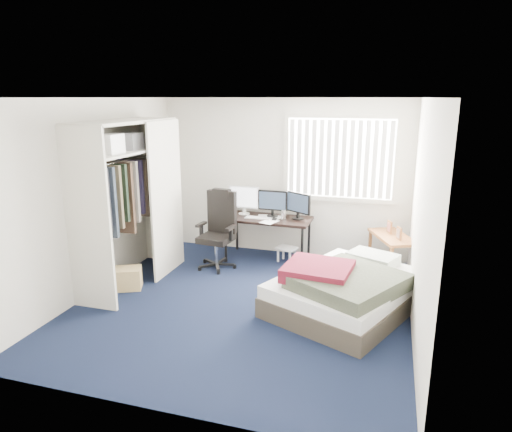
{
  "coord_description": "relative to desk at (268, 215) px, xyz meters",
  "views": [
    {
      "loc": [
        1.65,
        -4.97,
        2.5
      ],
      "look_at": [
        0.06,
        0.4,
        1.04
      ],
      "focal_mm": 32.0,
      "sensor_mm": 36.0,
      "label": 1
    }
  ],
  "objects": [
    {
      "name": "window_assembly",
      "position": [
        1.04,
        0.29,
        0.89
      ],
      "size": [
        1.72,
        0.09,
        1.32
      ],
      "color": "white",
      "rests_on": "ground"
    },
    {
      "name": "desk",
      "position": [
        0.0,
        0.0,
        0.0
      ],
      "size": [
        1.39,
        0.67,
        1.13
      ],
      "color": "black",
      "rests_on": "ground"
    },
    {
      "name": "pine_box",
      "position": [
        -1.51,
        -1.73,
        -0.57
      ],
      "size": [
        0.46,
        0.42,
        0.29
      ],
      "primitive_type": "cube",
      "rotation": [
        0.0,
        0.0,
        0.42
      ],
      "color": "tan",
      "rests_on": "ground"
    },
    {
      "name": "ground",
      "position": [
        0.14,
        -1.76,
        -0.71
      ],
      "size": [
        4.2,
        4.2,
        0.0
      ],
      "primitive_type": "plane",
      "color": "black",
      "rests_on": "ground"
    },
    {
      "name": "nightstand",
      "position": [
        1.89,
        -0.19,
        -0.19
      ],
      "size": [
        0.74,
        0.96,
        0.77
      ],
      "color": "brown",
      "rests_on": "ground"
    },
    {
      "name": "closet",
      "position": [
        -1.53,
        -1.49,
        0.64
      ],
      "size": [
        0.64,
        1.84,
        2.22
      ],
      "color": "beige",
      "rests_on": "ground"
    },
    {
      "name": "footstool",
      "position": [
        0.33,
        -0.11,
        -0.53
      ],
      "size": [
        0.35,
        0.32,
        0.24
      ],
      "color": "white",
      "rests_on": "ground"
    },
    {
      "name": "office_chair",
      "position": [
        -0.62,
        -0.58,
        -0.26
      ],
      "size": [
        0.61,
        0.61,
        1.18
      ],
      "color": "black",
      "rests_on": "ground"
    },
    {
      "name": "room_shell",
      "position": [
        0.14,
        -1.76,
        0.8
      ],
      "size": [
        4.2,
        4.2,
        4.2
      ],
      "color": "silver",
      "rests_on": "ground"
    },
    {
      "name": "bed",
      "position": [
        1.38,
        -1.54,
        -0.44
      ],
      "size": [
        2.01,
        2.24,
        0.61
      ],
      "color": "#3A332A",
      "rests_on": "ground"
    }
  ]
}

